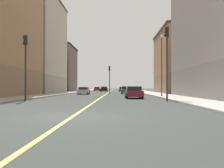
{
  "coord_description": "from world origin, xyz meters",
  "views": [
    {
      "loc": [
        1.91,
        -11.5,
        1.29
      ],
      "look_at": [
        0.98,
        38.37,
        1.82
      ],
      "focal_mm": 42.69,
      "sensor_mm": 36.0,
      "label": 1
    }
  ],
  "objects_px": {
    "building_left_mid": "(186,62)",
    "traffic_light_left_near": "(167,54)",
    "car_silver": "(84,91)",
    "car_teal": "(126,90)",
    "building_right_midblock": "(33,45)",
    "traffic_light_median_far": "(110,75)",
    "car_maroon": "(134,92)",
    "street_lamp_left_near": "(162,59)",
    "traffic_light_right_near": "(25,58)",
    "car_black": "(104,89)",
    "car_green": "(123,89)",
    "building_right_distant": "(55,69)",
    "car_red": "(97,89)"
  },
  "relations": [
    {
      "from": "traffic_light_left_near",
      "to": "car_maroon",
      "type": "height_order",
      "value": "traffic_light_left_near"
    },
    {
      "from": "car_black",
      "to": "car_red",
      "type": "relative_size",
      "value": 1.15
    },
    {
      "from": "street_lamp_left_near",
      "to": "car_silver",
      "type": "relative_size",
      "value": 1.89
    },
    {
      "from": "traffic_light_left_near",
      "to": "traffic_light_median_far",
      "type": "xyz_separation_m",
      "value": [
        -5.98,
        28.96,
        -0.73
      ]
    },
    {
      "from": "car_teal",
      "to": "building_right_midblock",
      "type": "bearing_deg",
      "value": 163.19
    },
    {
      "from": "building_right_distant",
      "to": "traffic_light_right_near",
      "type": "distance_m",
      "value": 50.61
    },
    {
      "from": "building_right_midblock",
      "to": "car_maroon",
      "type": "bearing_deg",
      "value": -52.1
    },
    {
      "from": "traffic_light_left_near",
      "to": "traffic_light_right_near",
      "type": "xyz_separation_m",
      "value": [
        -12.84,
        -0.0,
        -0.4
      ]
    },
    {
      "from": "building_left_mid",
      "to": "street_lamp_left_near",
      "type": "xyz_separation_m",
      "value": [
        -7.92,
        -19.13,
        -1.45
      ]
    },
    {
      "from": "street_lamp_left_near",
      "to": "building_right_midblock",
      "type": "bearing_deg",
      "value": 136.49
    },
    {
      "from": "traffic_light_right_near",
      "to": "car_red",
      "type": "relative_size",
      "value": 1.49
    },
    {
      "from": "car_maroon",
      "to": "car_teal",
      "type": "height_order",
      "value": "car_teal"
    },
    {
      "from": "building_right_distant",
      "to": "traffic_light_right_near",
      "type": "relative_size",
      "value": 2.55
    },
    {
      "from": "car_black",
      "to": "building_right_midblock",
      "type": "bearing_deg",
      "value": -130.99
    },
    {
      "from": "car_green",
      "to": "building_left_mid",
      "type": "bearing_deg",
      "value": -58.49
    },
    {
      "from": "traffic_light_median_far",
      "to": "car_silver",
      "type": "xyz_separation_m",
      "value": [
        -4.19,
        -7.72,
        -2.93
      ]
    },
    {
      "from": "building_right_distant",
      "to": "street_lamp_left_near",
      "type": "relative_size",
      "value": 2.03
    },
    {
      "from": "car_green",
      "to": "car_maroon",
      "type": "distance_m",
      "value": 41.55
    },
    {
      "from": "building_right_distant",
      "to": "street_lamp_left_near",
      "type": "xyz_separation_m",
      "value": [
        22.76,
        -40.92,
        -1.64
      ]
    },
    {
      "from": "car_maroon",
      "to": "car_teal",
      "type": "xyz_separation_m",
      "value": [
        -0.21,
        18.85,
        0.02
      ]
    },
    {
      "from": "building_right_distant",
      "to": "car_red",
      "type": "xyz_separation_m",
      "value": [
        11.32,
        5.61,
        -5.69
      ]
    },
    {
      "from": "building_right_midblock",
      "to": "traffic_light_left_near",
      "type": "height_order",
      "value": "building_right_midblock"
    },
    {
      "from": "building_left_mid",
      "to": "traffic_light_left_near",
      "type": "distance_m",
      "value": 29.42
    },
    {
      "from": "traffic_light_left_near",
      "to": "car_black",
      "type": "height_order",
      "value": "traffic_light_left_near"
    },
    {
      "from": "building_left_mid",
      "to": "building_right_midblock",
      "type": "height_order",
      "value": "building_right_midblock"
    },
    {
      "from": "car_maroon",
      "to": "car_green",
      "type": "bearing_deg",
      "value": 90.51
    },
    {
      "from": "traffic_light_left_near",
      "to": "car_black",
      "type": "xyz_separation_m",
      "value": [
        -7.91,
        46.36,
        -3.62
      ]
    },
    {
      "from": "car_teal",
      "to": "traffic_light_left_near",
      "type": "bearing_deg",
      "value": -83.48
    },
    {
      "from": "building_right_midblock",
      "to": "car_black",
      "type": "relative_size",
      "value": 4.35
    },
    {
      "from": "building_left_mid",
      "to": "car_maroon",
      "type": "distance_m",
      "value": 25.52
    },
    {
      "from": "traffic_light_right_near",
      "to": "street_lamp_left_near",
      "type": "relative_size",
      "value": 0.8
    },
    {
      "from": "traffic_light_right_near",
      "to": "car_red",
      "type": "bearing_deg",
      "value": 87.51
    },
    {
      "from": "building_right_distant",
      "to": "traffic_light_median_far",
      "type": "height_order",
      "value": "building_right_distant"
    },
    {
      "from": "car_maroon",
      "to": "car_black",
      "type": "relative_size",
      "value": 0.95
    },
    {
      "from": "traffic_light_left_near",
      "to": "street_lamp_left_near",
      "type": "distance_m",
      "value": 8.9
    },
    {
      "from": "building_left_mid",
      "to": "car_silver",
      "type": "bearing_deg",
      "value": -160.6
    },
    {
      "from": "traffic_light_right_near",
      "to": "building_left_mid",
      "type": "bearing_deg",
      "value": 52.1
    },
    {
      "from": "building_right_midblock",
      "to": "street_lamp_left_near",
      "type": "height_order",
      "value": "building_right_midblock"
    },
    {
      "from": "building_right_midblock",
      "to": "car_red",
      "type": "xyz_separation_m",
      "value": [
        11.32,
        24.93,
        -9.23
      ]
    },
    {
      "from": "car_green",
      "to": "street_lamp_left_near",
      "type": "bearing_deg",
      "value": -84.08
    },
    {
      "from": "traffic_light_left_near",
      "to": "car_teal",
      "type": "distance_m",
      "value": 25.15
    },
    {
      "from": "building_right_midblock",
      "to": "car_teal",
      "type": "xyz_separation_m",
      "value": [
        18.92,
        -5.71,
        -9.17
      ]
    },
    {
      "from": "traffic_light_median_far",
      "to": "car_black",
      "type": "xyz_separation_m",
      "value": [
        -1.93,
        17.4,
        -2.89
      ]
    },
    {
      "from": "traffic_light_median_far",
      "to": "car_maroon",
      "type": "bearing_deg",
      "value": -81.72
    },
    {
      "from": "building_left_mid",
      "to": "car_silver",
      "type": "xyz_separation_m",
      "value": [
        -19.1,
        -6.73,
        -5.5
      ]
    },
    {
      "from": "street_lamp_left_near",
      "to": "car_maroon",
      "type": "height_order",
      "value": "street_lamp_left_near"
    },
    {
      "from": "traffic_light_left_near",
      "to": "car_green",
      "type": "xyz_separation_m",
      "value": [
        -2.99,
        47.42,
        -3.64
      ]
    },
    {
      "from": "building_left_mid",
      "to": "traffic_light_median_far",
      "type": "relative_size",
      "value": 3.09
    },
    {
      "from": "street_lamp_left_near",
      "to": "car_maroon",
      "type": "bearing_deg",
      "value": -140.8
    },
    {
      "from": "car_maroon",
      "to": "car_teal",
      "type": "relative_size",
      "value": 1.03
    }
  ]
}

